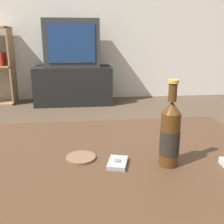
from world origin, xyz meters
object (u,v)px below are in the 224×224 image
object	(u,v)px
television	(72,43)
beer_bottle	(170,135)
cell_phone	(118,163)
tv_stand	(74,85)

from	to	relation	value
television	beer_bottle	xyz separation A→B (m)	(0.38, -2.78, -0.23)
cell_phone	beer_bottle	bearing A→B (deg)	10.19
beer_bottle	cell_phone	world-z (taller)	beer_bottle
cell_phone	tv_stand	bearing A→B (deg)	110.64
television	cell_phone	distance (m)	2.79
beer_bottle	cell_phone	bearing A→B (deg)	174.08
television	beer_bottle	distance (m)	2.82
tv_stand	television	bearing A→B (deg)	-90.00
television	beer_bottle	bearing A→B (deg)	-82.13
tv_stand	beer_bottle	size ratio (longest dim) A/B	3.61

